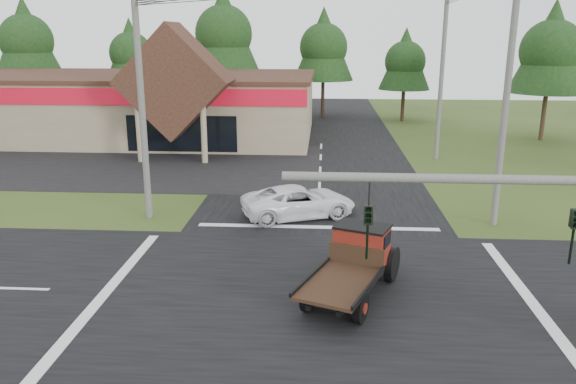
{
  "coord_description": "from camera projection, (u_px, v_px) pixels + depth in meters",
  "views": [
    {
      "loc": [
        0.21,
        -16.83,
        8.34
      ],
      "look_at": [
        -1.21,
        5.01,
        2.2
      ],
      "focal_mm": 35.0,
      "sensor_mm": 36.0,
      "label": 1
    }
  ],
  "objects": [
    {
      "name": "ground",
      "position": [
        315.0,
        298.0,
        18.43
      ],
      "size": [
        120.0,
        120.0,
        0.0
      ],
      "primitive_type": "plane",
      "color": "#2E3F16",
      "rests_on": "ground"
    },
    {
      "name": "road_ns",
      "position": [
        315.0,
        298.0,
        18.43
      ],
      "size": [
        12.0,
        120.0,
        0.02
      ],
      "primitive_type": "cube",
      "color": "black",
      "rests_on": "ground"
    },
    {
      "name": "road_ew",
      "position": [
        315.0,
        298.0,
        18.43
      ],
      "size": [
        120.0,
        12.0,
        0.02
      ],
      "primitive_type": "cube",
      "color": "black",
      "rests_on": "ground"
    },
    {
      "name": "parking_apron",
      "position": [
        111.0,
        164.0,
        37.56
      ],
      "size": [
        28.0,
        14.0,
        0.02
      ],
      "primitive_type": "cube",
      "color": "black",
      "rests_on": "ground"
    },
    {
      "name": "cvs_building",
      "position": [
        135.0,
        104.0,
        47.07
      ],
      "size": [
        30.4,
        18.2,
        9.19
      ],
      "color": "gray",
      "rests_on": "ground"
    },
    {
      "name": "utility_pole_nw",
      "position": [
        142.0,
        103.0,
        25.16
      ],
      "size": [
        2.0,
        0.3,
        10.5
      ],
      "color": "#595651",
      "rests_on": "ground"
    },
    {
      "name": "utility_pole_ne",
      "position": [
        507.0,
        94.0,
        24.03
      ],
      "size": [
        2.0,
        0.3,
        11.5
      ],
      "color": "#595651",
      "rests_on": "ground"
    },
    {
      "name": "utility_pole_n",
      "position": [
        442.0,
        75.0,
        37.52
      ],
      "size": [
        2.0,
        0.3,
        11.2
      ],
      "color": "#595651",
      "rests_on": "ground"
    },
    {
      "name": "tree_row_a",
      "position": [
        26.0,
        38.0,
        56.56
      ],
      "size": [
        6.72,
        6.72,
        12.12
      ],
      "color": "#332316",
      "rests_on": "ground"
    },
    {
      "name": "tree_row_b",
      "position": [
        131.0,
        51.0,
        58.22
      ],
      "size": [
        5.6,
        5.6,
        10.1
      ],
      "color": "#332316",
      "rests_on": "ground"
    },
    {
      "name": "tree_row_c",
      "position": [
        224.0,
        31.0,
        56.09
      ],
      "size": [
        7.28,
        7.28,
        13.13
      ],
      "color": "#332316",
      "rests_on": "ground"
    },
    {
      "name": "tree_row_d",
      "position": [
        324.0,
        45.0,
        56.79
      ],
      "size": [
        6.16,
        6.16,
        11.11
      ],
      "color": "#332316",
      "rests_on": "ground"
    },
    {
      "name": "tree_row_e",
      "position": [
        405.0,
        59.0,
        54.74
      ],
      "size": [
        5.04,
        5.04,
        9.09
      ],
      "color": "#332316",
      "rests_on": "ground"
    },
    {
      "name": "tree_side_ne",
      "position": [
        552.0,
        48.0,
        44.14
      ],
      "size": [
        6.16,
        6.16,
        11.11
      ],
      "color": "#332316",
      "rests_on": "ground"
    },
    {
      "name": "antique_flatbed_truck",
      "position": [
        351.0,
        266.0,
        18.26
      ],
      "size": [
        3.8,
        5.61,
        2.19
      ],
      "primitive_type": null,
      "rotation": [
        0.0,
        0.0,
        -0.38
      ],
      "color": "#5F180D",
      "rests_on": "ground"
    },
    {
      "name": "white_pickup",
      "position": [
        299.0,
        201.0,
        26.51
      ],
      "size": [
        5.89,
        4.25,
        1.49
      ],
      "primitive_type": "imported",
      "rotation": [
        0.0,
        0.0,
        1.94
      ],
      "color": "white",
      "rests_on": "ground"
    }
  ]
}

